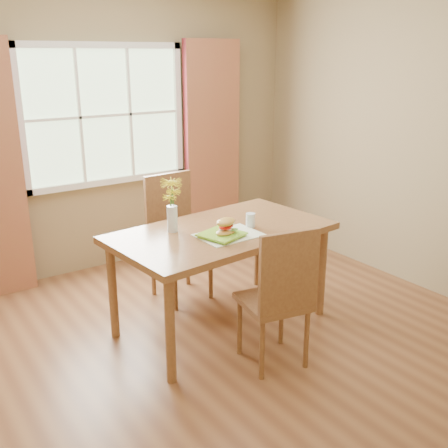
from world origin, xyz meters
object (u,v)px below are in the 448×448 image
chair_far (175,230)px  flower_vase (172,200)px  dining_table (222,240)px  chair_near (280,293)px  croissant_sandwich (226,227)px  water_glass (250,221)px

chair_far → flower_vase: 0.78m
flower_vase → dining_table: bearing=-27.2°
chair_near → chair_far: (0.01, 1.42, 0.04)m
croissant_sandwich → chair_far: bearing=69.6°
chair_far → flower_vase: bearing=-122.8°
chair_far → croissant_sandwich: bearing=-97.0°
chair_far → croissant_sandwich: (-0.07, -0.88, 0.29)m
chair_far → flower_vase: (-0.32, -0.55, 0.45)m
dining_table → chair_near: bearing=-96.3°
dining_table → chair_far: 0.72m
dining_table → water_glass: 0.26m
dining_table → croissant_sandwich: (-0.08, -0.17, 0.16)m
dining_table → croissant_sandwich: croissant_sandwich is taller
croissant_sandwich → flower_vase: bearing=111.1°
flower_vase → chair_far: bearing=59.5°
dining_table → chair_near: (-0.02, -0.71, -0.16)m
flower_vase → chair_near: bearing=-70.5°
chair_far → flower_vase: size_ratio=2.69×
dining_table → flower_vase: bearing=147.8°
dining_table → flower_vase: 0.49m
dining_table → chair_far: bearing=85.3°
water_glass → flower_vase: 0.62m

